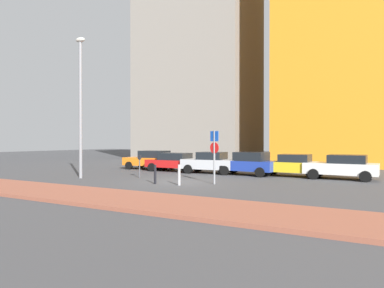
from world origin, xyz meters
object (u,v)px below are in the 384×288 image
Objects in this scene: parked_car_blue at (248,163)px; traffic_bollard_mid at (179,175)px; parked_car_silver at (211,162)px; parking_meter at (140,163)px; street_lamp at (80,98)px; parked_car_white at (342,166)px; parking_sign_post at (214,150)px; parked_car_orange at (151,160)px; parked_car_yellow at (292,165)px; traffic_bollard_near at (155,174)px; parked_car_red at (175,162)px.

parked_car_blue is 7.03m from traffic_bollard_mid.
parked_car_silver is at bearing -179.61° from parked_car_blue.
parked_car_silver is at bearing 102.15° from traffic_bollard_mid.
parking_meter is 5.50m from street_lamp.
parked_car_blue is 3.85× the size of traffic_bollard_mid.
street_lamp is at bearing -179.77° from traffic_bollard_mid.
parked_car_white is 1.45× the size of parking_sign_post.
parked_car_orange reaches higher than parked_car_yellow.
parked_car_orange is at bearing 127.03° from traffic_bollard_near.
parked_car_silver is 9.93m from street_lamp.
parked_car_orange is 9.73m from traffic_bollard_near.
parked_car_yellow is at bearing 176.73° from parked_car_white.
parked_car_white is at bearing 40.39° from traffic_bollard_near.
parked_car_yellow is at bearing -1.19° from parked_car_orange.
parked_car_blue is at bearing 42.41° from parking_meter.
parked_car_white is 16.66m from street_lamp.
traffic_bollard_near is (-2.73, -7.02, -0.29)m from parked_car_blue.
street_lamp is (-5.70, -6.92, 4.26)m from parked_car_silver.
parked_car_red is 4.97m from parking_meter.
parked_car_white is 2.91× the size of parking_meter.
parking_meter is at bearing -146.74° from parked_car_yellow.
parked_car_silver is 3.84× the size of traffic_bollard_mid.
parked_car_blue is (5.88, -0.01, 0.07)m from parked_car_red.
street_lamp reaches higher than parked_car_white.
parked_car_blue reaches higher than parking_meter.
parked_car_orange is 1.07× the size of parked_car_blue.
parked_car_red is 1.05× the size of parked_car_yellow.
parking_sign_post is 3.46m from traffic_bollard_near.
parking_meter is 3.42m from traffic_bollard_near.
parked_car_yellow is (8.76, 0.49, 0.01)m from parked_car_red.
parked_car_blue is 1.00× the size of parked_car_white.
street_lamp is 7.30m from traffic_bollard_near.
parked_car_orange is 0.51× the size of street_lamp.
street_lamp is at bearing -110.38° from parked_car_red.
parking_meter reaches higher than traffic_bollard_mid.
parked_car_red is at bearing 114.13° from traffic_bollard_near.
parking_meter is (-2.65, -4.92, 0.15)m from parked_car_silver.
parking_meter is at bearing 154.47° from traffic_bollard_mid.
parked_car_red is 1.06× the size of parked_car_blue.
parked_car_red is 3.12m from parked_car_silver.
parked_car_blue is 7.32m from parking_meter.
parked_car_yellow is (5.64, 0.52, -0.03)m from parked_car_silver.
parked_car_blue is at bearing -4.92° from parked_car_orange.
parked_car_orange is 6.51m from parking_meter.
parking_meter is at bearing -155.06° from parked_car_white.
parked_car_white is 0.48× the size of street_lamp.
parking_sign_post is at bearing -134.63° from parked_car_white.
traffic_bollard_mid is at bearing -135.52° from parking_sign_post.
parked_car_red is 4.06× the size of traffic_bollard_mid.
parked_car_red reaches higher than traffic_bollard_mid.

